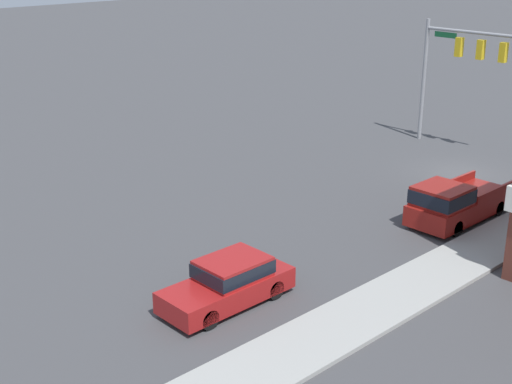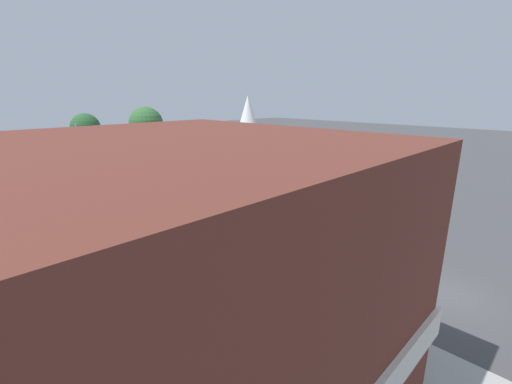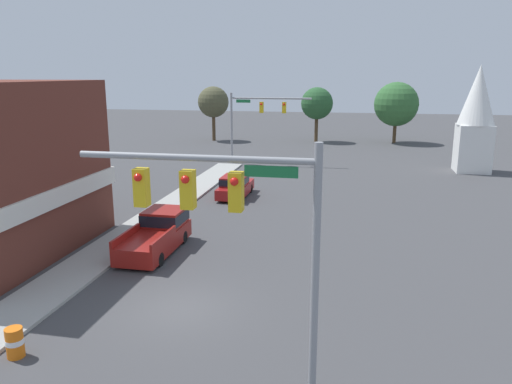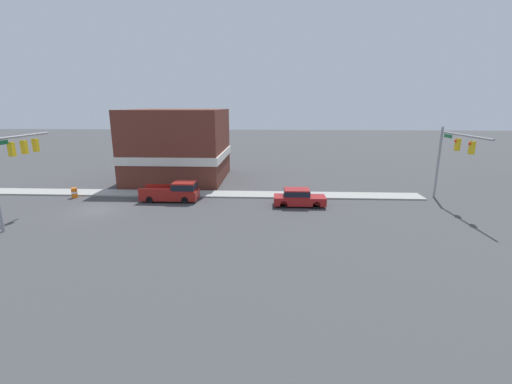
{
  "view_description": "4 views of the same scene",
  "coord_description": "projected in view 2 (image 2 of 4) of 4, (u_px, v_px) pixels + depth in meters",
  "views": [
    {
      "loc": [
        -18.04,
        31.26,
        11.51
      ],
      "look_at": [
        0.6,
        13.78,
        2.27
      ],
      "focal_mm": 50.0,
      "sensor_mm": 36.0,
      "label": 1
    },
    {
      "loc": [
        -17.19,
        -3.92,
        9.41
      ],
      "look_at": [
        -0.21,
        12.85,
        2.68
      ],
      "focal_mm": 24.0,
      "sensor_mm": 36.0,
      "label": 2
    },
    {
      "loc": [
        6.3,
        -16.5,
        8.69
      ],
      "look_at": [
        0.98,
        9.76,
        2.31
      ],
      "focal_mm": 35.0,
      "sensor_mm": 36.0,
      "label": 3
    },
    {
      "loc": [
        27.67,
        15.18,
        8.84
      ],
      "look_at": [
        -0.66,
        13.81,
        1.62
      ],
      "focal_mm": 24.0,
      "sensor_mm": 36.0,
      "label": 4
    }
  ],
  "objects": [
    {
      "name": "backdrop_tree_center",
      "position": [
        146.0,
        124.0,
        56.74
      ],
      "size": [
        5.55,
        5.55,
        7.69
      ],
      "color": "#4C3823",
      "rests_on": "ground"
    },
    {
      "name": "far_signal_assembly",
      "position": [
        105.0,
        141.0,
        34.41
      ],
      "size": [
        7.91,
        0.49,
        6.89
      ],
      "color": "gray",
      "rests_on": "ground"
    },
    {
      "name": "sidewalk_curb",
      "position": [
        394.0,
        350.0,
        13.05
      ],
      "size": [
        2.4,
        60.0,
        0.14
      ],
      "color": "#9E9E99",
      "rests_on": "ground"
    },
    {
      "name": "pickup_truck_parked",
      "position": [
        306.0,
        258.0,
        18.53
      ],
      "size": [
        2.03,
        5.33,
        1.84
      ],
      "color": "black",
      "rests_on": "ground"
    },
    {
      "name": "backdrop_tree_left_mid",
      "position": [
        86.0,
        128.0,
        49.35
      ],
      "size": [
        4.11,
        4.11,
        7.01
      ],
      "color": "#4C3823",
      "rests_on": "ground"
    },
    {
      "name": "church_steeple",
      "position": [
        248.0,
        129.0,
        48.02
      ],
      "size": [
        3.19,
        3.19,
        9.47
      ],
      "color": "white",
      "rests_on": "ground"
    },
    {
      "name": "ground_plane",
      "position": [
        443.0,
        292.0,
        16.98
      ],
      "size": [
        200.0,
        200.0,
        0.0
      ],
      "primitive_type": "plane",
      "color": "#424244"
    },
    {
      "name": "corner_brick_building",
      "position": [
        160.0,
        295.0,
        9.52
      ],
      "size": [
        11.72,
        11.18,
        8.36
      ],
      "color": "brown",
      "rests_on": "ground"
    },
    {
      "name": "car_lead",
      "position": [
        197.0,
        208.0,
        27.16
      ],
      "size": [
        1.83,
        4.61,
        1.56
      ],
      "color": "black",
      "rests_on": "ground"
    }
  ]
}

